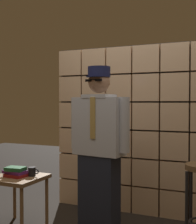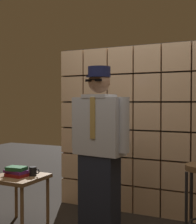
{
  "view_description": "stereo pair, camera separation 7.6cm",
  "coord_description": "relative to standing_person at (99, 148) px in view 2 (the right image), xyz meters",
  "views": [
    {
      "loc": [
        1.24,
        -2.5,
        1.34
      ],
      "look_at": [
        -0.08,
        0.41,
        1.24
      ],
      "focal_mm": 52.25,
      "sensor_mm": 36.0,
      "label": 1
    },
    {
      "loc": [
        1.31,
        -2.47,
        1.34
      ],
      "look_at": [
        -0.08,
        0.41,
        1.24
      ],
      "focal_mm": 52.25,
      "sensor_mm": 36.0,
      "label": 2
    }
  ],
  "objects": [
    {
      "name": "glass_block_wall",
      "position": [
        0.09,
        0.81,
        0.12
      ],
      "size": [
        2.05,
        0.1,
        2.05
      ],
      "color": "#E0B78C",
      "rests_on": "ground"
    },
    {
      "name": "standing_person",
      "position": [
        0.0,
        0.0,
        0.0
      ],
      "size": [
        0.68,
        0.32,
        1.69
      ],
      "rotation": [
        0.0,
        0.0,
        -0.14
      ],
      "color": "#1E2333",
      "rests_on": "ground"
    },
    {
      "name": "side_table",
      "position": [
        -0.87,
        -0.18,
        -0.41
      ],
      "size": [
        0.52,
        0.52,
        0.55
      ],
      "color": "brown",
      "rests_on": "ground"
    },
    {
      "name": "book_stack",
      "position": [
        -0.88,
        -0.2,
        -0.28
      ],
      "size": [
        0.27,
        0.2,
        0.1
      ],
      "color": "maroon",
      "rests_on": "side_table"
    },
    {
      "name": "coffee_mug",
      "position": [
        -0.74,
        -0.11,
        -0.28
      ],
      "size": [
        0.13,
        0.08,
        0.09
      ],
      "color": "black",
      "rests_on": "side_table"
    }
  ]
}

